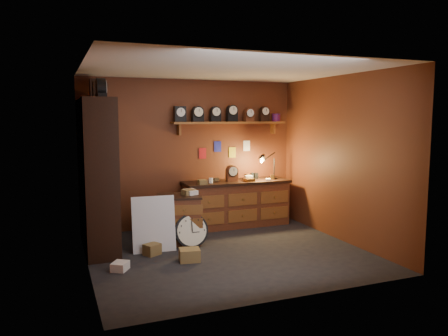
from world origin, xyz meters
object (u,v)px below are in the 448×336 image
at_px(shelving_unit, 95,168).
at_px(low_cabinet, 180,217).
at_px(workbench, 236,201).
at_px(big_round_clock, 191,231).

bearing_deg(shelving_unit, low_cabinet, -9.60).
relative_size(shelving_unit, workbench, 1.29).
height_order(shelving_unit, workbench, shelving_unit).
bearing_deg(big_round_clock, workbench, 40.20).
distance_m(shelving_unit, workbench, 2.72).
distance_m(shelving_unit, big_round_clock, 1.77).
bearing_deg(workbench, low_cabinet, -151.32).
height_order(workbench, big_round_clock, workbench).
height_order(shelving_unit, low_cabinet, shelving_unit).
xyz_separation_m(workbench, big_round_clock, (-1.19, -1.00, -0.21)).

